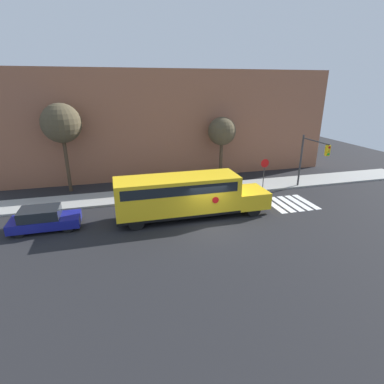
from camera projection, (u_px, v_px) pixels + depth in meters
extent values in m
plane|color=black|center=(210.00, 225.00, 19.46)|extent=(60.00, 60.00, 0.00)
cube|color=#9E9E99|center=(186.00, 192.00, 25.35)|extent=(44.00, 3.00, 0.15)
cube|color=#935B42|center=(170.00, 124.00, 29.60)|extent=(32.00, 4.00, 9.99)
cube|color=white|center=(274.00, 205.00, 22.68)|extent=(0.50, 3.20, 0.01)
cube|color=white|center=(282.00, 204.00, 22.85)|extent=(0.50, 3.20, 0.01)
cube|color=white|center=(290.00, 203.00, 23.02)|extent=(0.50, 3.20, 0.01)
cube|color=white|center=(298.00, 202.00, 23.19)|extent=(0.50, 3.20, 0.01)
cube|color=white|center=(306.00, 202.00, 23.36)|extent=(0.50, 3.20, 0.01)
cube|color=yellow|center=(177.00, 195.00, 19.97)|extent=(8.17, 2.50, 2.46)
cube|color=yellow|center=(249.00, 197.00, 21.46)|extent=(2.29, 2.50, 1.14)
cube|color=black|center=(178.00, 211.00, 20.36)|extent=(8.17, 2.54, 0.16)
cube|color=black|center=(177.00, 185.00, 19.74)|extent=(7.52, 2.53, 0.64)
cylinder|color=red|center=(216.00, 200.00, 19.38)|extent=(0.44, 0.02, 0.44)
cylinder|color=black|center=(241.00, 199.00, 22.59)|extent=(1.00, 0.30, 1.00)
cylinder|color=black|center=(253.00, 209.00, 20.63)|extent=(1.00, 0.30, 1.00)
cylinder|color=black|center=(134.00, 209.00, 20.65)|extent=(1.00, 0.30, 1.00)
cylinder|color=black|center=(136.00, 222.00, 18.68)|extent=(1.00, 0.30, 1.00)
cube|color=navy|center=(46.00, 222.00, 18.77)|extent=(4.14, 1.85, 0.58)
cube|color=#1E2328|center=(40.00, 213.00, 18.51)|extent=(2.32, 1.70, 0.63)
cylinder|color=black|center=(71.00, 217.00, 19.90)|extent=(0.64, 0.22, 0.64)
cylinder|color=black|center=(68.00, 227.00, 18.44)|extent=(0.64, 0.22, 0.64)
cylinder|color=black|center=(25.00, 221.00, 19.24)|extent=(0.64, 0.22, 0.64)
cylinder|color=black|center=(19.00, 233.00, 17.77)|extent=(0.64, 0.22, 0.64)
cylinder|color=#38383A|center=(264.00, 176.00, 25.75)|extent=(0.07, 0.07, 2.38)
cylinder|color=red|center=(265.00, 163.00, 25.31)|extent=(0.73, 0.03, 0.73)
cylinder|color=#38383A|center=(300.00, 162.00, 26.03)|extent=(0.16, 0.16, 4.62)
cylinder|color=#38383A|center=(316.00, 141.00, 23.85)|extent=(0.10, 3.25, 0.10)
cube|color=yellow|center=(328.00, 151.00, 22.62)|extent=(0.28, 0.28, 0.80)
cylinder|color=red|center=(329.00, 147.00, 22.39)|extent=(0.18, 0.02, 0.18)
cylinder|color=#EAB214|center=(329.00, 151.00, 22.48)|extent=(0.18, 0.02, 0.18)
cylinder|color=green|center=(328.00, 154.00, 22.57)|extent=(0.18, 0.02, 0.18)
cylinder|color=#423323|center=(221.00, 159.00, 28.47)|extent=(0.30, 0.30, 3.81)
sphere|color=#4C422D|center=(222.00, 131.00, 27.57)|extent=(2.57, 2.57, 2.57)
cylinder|color=#423323|center=(67.00, 164.00, 24.91)|extent=(0.28, 0.28, 4.79)
sphere|color=#4C422D|center=(61.00, 123.00, 23.78)|extent=(3.13, 3.13, 3.13)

